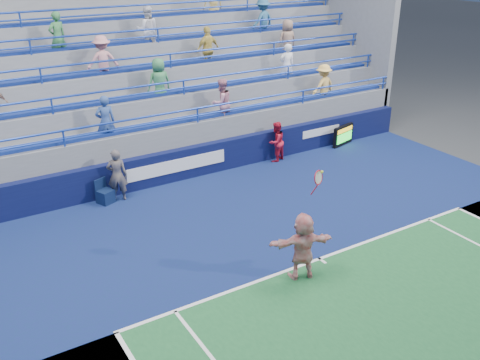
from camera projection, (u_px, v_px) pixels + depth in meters
ground at (320, 259)px, 13.77m from camera, size 120.00×120.00×0.00m
sponsor_wall at (202, 160)px, 18.61m from camera, size 18.00×0.32×1.10m
bleacher_stand at (157, 106)px, 21.14m from camera, size 18.00×5.60×6.13m
serve_speed_board at (343, 135)px, 21.35m from camera, size 1.18×0.44×0.82m
judge_chair at (105, 195)px, 16.67m from camera, size 0.58×0.60×0.78m
tennis_player at (303, 246)px, 12.72m from camera, size 1.67×0.97×2.75m
line_judge at (117, 175)px, 16.63m from camera, size 0.73×0.62×1.70m
ball_girl at (276, 142)px, 19.69m from camera, size 0.89×0.79×1.51m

